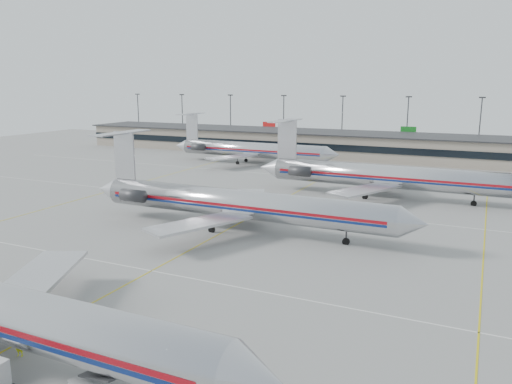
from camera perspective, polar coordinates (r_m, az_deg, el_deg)
The scene contains 8 objects.
ground at distance 44.57m, azimuth -19.74°, elevation -12.69°, with size 260.00×260.00×0.00m, color gray.
apron_markings at distance 51.48m, azimuth -11.86°, elevation -8.81°, with size 160.00×0.15×0.02m, color silver.
terminal at distance 130.38m, azimuth 11.91°, elevation 5.26°, with size 162.00×17.00×6.25m.
light_mast_row at distance 143.53m, azimuth 13.32°, elevation 7.98°, with size 163.60×0.40×15.28m.
jet_second_row at distance 63.47m, azimuth -2.54°, elevation -1.27°, with size 45.81×26.97×11.99m.
jet_third_row at distance 84.31m, azimuth 14.18°, elevation 1.81°, with size 45.38×27.91×12.41m.
jet_back_row at distance 117.59m, azimuth -0.80°, elevation 4.89°, with size 42.25×25.99×11.55m.
ramp_worker_near at distance 39.07m, azimuth -25.44°, elevation -15.57°, with size 0.57×0.37×1.56m, color #DFF216.
Camera 1 is at (29.38, -28.16, 18.18)m, focal length 35.00 mm.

